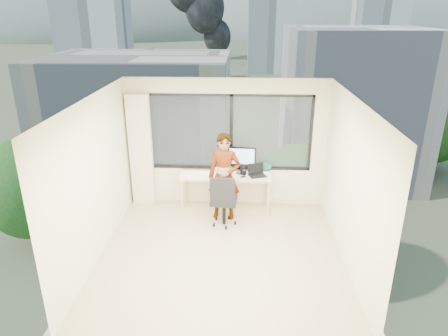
# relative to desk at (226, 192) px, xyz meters

# --- Properties ---
(floor) EXTENTS (4.00, 4.00, 0.01)m
(floor) POSITION_rel_desk_xyz_m (0.00, -1.66, -0.38)
(floor) COLOR #C8B382
(floor) RESTS_ON ground
(ceiling) EXTENTS (4.00, 4.00, 0.01)m
(ceiling) POSITION_rel_desk_xyz_m (0.00, -1.66, 2.23)
(ceiling) COLOR white
(ceiling) RESTS_ON ground
(wall_front) EXTENTS (4.00, 0.01, 2.60)m
(wall_front) POSITION_rel_desk_xyz_m (0.00, -3.66, 0.93)
(wall_front) COLOR beige
(wall_front) RESTS_ON ground
(wall_left) EXTENTS (0.01, 4.00, 2.60)m
(wall_left) POSITION_rel_desk_xyz_m (-2.00, -1.66, 0.93)
(wall_left) COLOR beige
(wall_left) RESTS_ON ground
(wall_right) EXTENTS (0.01, 4.00, 2.60)m
(wall_right) POSITION_rel_desk_xyz_m (2.00, -1.66, 0.93)
(wall_right) COLOR beige
(wall_right) RESTS_ON ground
(window_wall) EXTENTS (3.30, 0.16, 1.55)m
(window_wall) POSITION_rel_desk_xyz_m (0.05, 0.34, 1.15)
(window_wall) COLOR black
(window_wall) RESTS_ON ground
(curtain) EXTENTS (0.45, 0.14, 2.30)m
(curtain) POSITION_rel_desk_xyz_m (-1.72, 0.22, 0.77)
(curtain) COLOR #F4E7BE
(curtain) RESTS_ON floor
(desk) EXTENTS (1.80, 0.60, 0.75)m
(desk) POSITION_rel_desk_xyz_m (0.00, 0.00, 0.00)
(desk) COLOR beige
(desk) RESTS_ON floor
(chair) EXTENTS (0.58, 0.58, 1.05)m
(chair) POSITION_rel_desk_xyz_m (-0.00, -0.64, 0.15)
(chair) COLOR black
(chair) RESTS_ON floor
(person) EXTENTS (0.65, 0.46, 1.69)m
(person) POSITION_rel_desk_xyz_m (-0.01, -0.35, 0.47)
(person) COLOR #2D2D33
(person) RESTS_ON floor
(monitor) EXTENTS (0.56, 0.16, 0.56)m
(monitor) POSITION_rel_desk_xyz_m (0.32, 0.10, 0.65)
(monitor) COLOR black
(monitor) RESTS_ON desk
(game_console) EXTENTS (0.37, 0.35, 0.07)m
(game_console) POSITION_rel_desk_xyz_m (-0.05, 0.19, 0.41)
(game_console) COLOR white
(game_console) RESTS_ON desk
(laptop) EXTENTS (0.42, 0.43, 0.21)m
(laptop) POSITION_rel_desk_xyz_m (0.63, -0.05, 0.48)
(laptop) COLOR black
(laptop) RESTS_ON desk
(cellphone) EXTENTS (0.11, 0.08, 0.01)m
(cellphone) POSITION_rel_desk_xyz_m (0.35, -0.11, 0.38)
(cellphone) COLOR black
(cellphone) RESTS_ON desk
(pen_cup) EXTENTS (0.09, 0.09, 0.10)m
(pen_cup) POSITION_rel_desk_xyz_m (0.37, -0.00, 0.42)
(pen_cup) COLOR black
(pen_cup) RESTS_ON desk
(handbag) EXTENTS (0.26, 0.17, 0.19)m
(handbag) POSITION_rel_desk_xyz_m (0.80, 0.24, 0.47)
(handbag) COLOR #0C4649
(handbag) RESTS_ON desk
(exterior_ground) EXTENTS (400.00, 400.00, 0.04)m
(exterior_ground) POSITION_rel_desk_xyz_m (0.00, 118.34, -14.38)
(exterior_ground) COLOR #515B3D
(exterior_ground) RESTS_ON ground
(near_bldg_a) EXTENTS (16.00, 12.00, 14.00)m
(near_bldg_a) POSITION_rel_desk_xyz_m (-9.00, 28.34, -7.38)
(near_bldg_a) COLOR beige
(near_bldg_a) RESTS_ON exterior_ground
(near_bldg_b) EXTENTS (14.00, 13.00, 16.00)m
(near_bldg_b) POSITION_rel_desk_xyz_m (12.00, 36.34, -6.38)
(near_bldg_b) COLOR white
(near_bldg_b) RESTS_ON exterior_ground
(far_tower_a) EXTENTS (14.00, 14.00, 28.00)m
(far_tower_a) POSITION_rel_desk_xyz_m (-35.00, 93.34, -0.38)
(far_tower_a) COLOR silver
(far_tower_a) RESTS_ON exterior_ground
(far_tower_b) EXTENTS (13.00, 13.00, 30.00)m
(far_tower_b) POSITION_rel_desk_xyz_m (8.00, 118.34, 0.62)
(far_tower_b) COLOR silver
(far_tower_b) RESTS_ON exterior_ground
(far_tower_c) EXTENTS (15.00, 15.00, 26.00)m
(far_tower_c) POSITION_rel_desk_xyz_m (45.00, 138.34, -1.38)
(far_tower_c) COLOR silver
(far_tower_c) RESTS_ON exterior_ground
(far_tower_d) EXTENTS (16.00, 14.00, 22.00)m
(far_tower_d) POSITION_rel_desk_xyz_m (-60.00, 148.34, -3.38)
(far_tower_d) COLOR silver
(far_tower_d) RESTS_ON exterior_ground
(hill_a) EXTENTS (288.00, 216.00, 90.00)m
(hill_a) POSITION_rel_desk_xyz_m (-120.00, 318.34, -14.38)
(hill_a) COLOR slate
(hill_a) RESTS_ON exterior_ground
(hill_b) EXTENTS (300.00, 220.00, 96.00)m
(hill_b) POSITION_rel_desk_xyz_m (100.00, 318.34, -14.38)
(hill_b) COLOR slate
(hill_b) RESTS_ON exterior_ground
(tree_a) EXTENTS (7.00, 7.00, 8.00)m
(tree_a) POSITION_rel_desk_xyz_m (-16.00, 20.34, -10.38)
(tree_a) COLOR #1D4F1A
(tree_a) RESTS_ON exterior_ground
(tree_b) EXTENTS (7.60, 7.60, 9.00)m
(tree_b) POSITION_rel_desk_xyz_m (4.00, 16.34, -9.88)
(tree_b) COLOR #1D4F1A
(tree_b) RESTS_ON exterior_ground
(tree_c) EXTENTS (8.40, 8.40, 10.00)m
(tree_c) POSITION_rel_desk_xyz_m (22.00, 38.34, -9.38)
(tree_c) COLOR #1D4F1A
(tree_c) RESTS_ON exterior_ground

